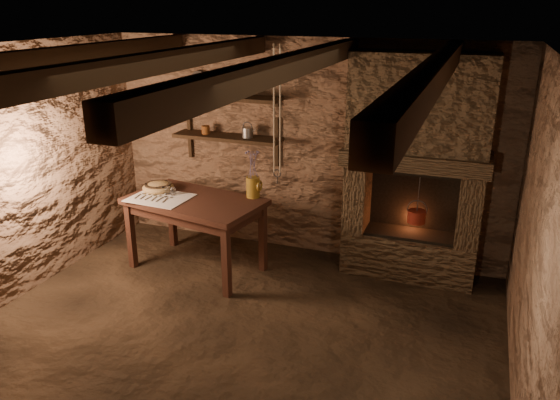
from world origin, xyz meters
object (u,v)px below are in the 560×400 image
(wooden_bowl, at_px, (158,187))
(red_pot, at_px, (417,216))
(stoneware_jug, at_px, (253,178))
(work_table, at_px, (196,232))
(iron_stockpot, at_px, (233,88))

(wooden_bowl, relative_size, red_pot, 0.63)
(stoneware_jug, height_order, wooden_bowl, stoneware_jug)
(work_table, bearing_deg, wooden_bowl, 179.44)
(work_table, bearing_deg, stoneware_jug, 36.28)
(iron_stockpot, xyz_separation_m, red_pot, (2.08, -0.12, -1.16))
(iron_stockpot, bearing_deg, stoneware_jug, -47.20)
(iron_stockpot, relative_size, red_pot, 0.43)
(work_table, height_order, wooden_bowl, wooden_bowl)
(work_table, relative_size, iron_stockpot, 6.57)
(stoneware_jug, height_order, iron_stockpot, iron_stockpot)
(work_table, distance_m, iron_stockpot, 1.61)
(red_pot, bearing_deg, work_table, -164.66)
(wooden_bowl, xyz_separation_m, iron_stockpot, (0.63, 0.63, 1.02))
(red_pot, bearing_deg, stoneware_jug, -168.58)
(work_table, bearing_deg, red_pot, 25.50)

